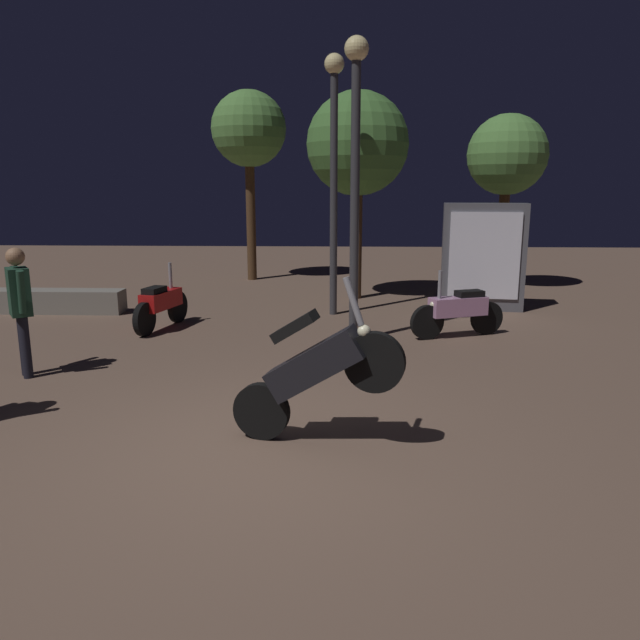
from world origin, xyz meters
TOP-DOWN VIEW (x-y plane):
  - ground_plane at (0.00, 0.00)m, footprint 40.00×40.00m
  - motorcycle_black_foreground at (0.54, 0.21)m, footprint 1.64×0.52m
  - motorcycle_red_parked_left at (-2.34, 4.96)m, footprint 0.52×1.64m
  - motorcycle_pink_parked_right at (2.67, 4.57)m, footprint 1.59×0.66m
  - person_rider_beside at (-3.30, 2.21)m, footprint 0.45×0.59m
  - streetlamp_near at (0.60, 6.32)m, footprint 0.36×0.36m
  - streetlamp_far at (0.96, 4.24)m, footprint 0.36×0.36m
  - tree_left_bg at (4.55, 9.42)m, footprint 1.83×1.83m
  - tree_center_bg at (-1.63, 10.76)m, footprint 1.90×1.90m
  - tree_right_bg at (1.07, 8.08)m, footprint 2.16×2.16m
  - kiosk_billboard at (3.56, 6.94)m, footprint 1.65×0.73m
  - planter_wall_low at (-4.92, 6.26)m, footprint 2.85×0.50m

SIDE VIEW (x-z plane):
  - ground_plane at x=0.00m, z-range 0.00..0.00m
  - planter_wall_low at x=-4.92m, z-range 0.00..0.45m
  - motorcycle_red_parked_left at x=-2.34m, z-range -0.12..0.99m
  - motorcycle_pink_parked_right at x=2.67m, z-range -0.12..0.99m
  - motorcycle_black_foreground at x=0.54m, z-range -0.07..1.56m
  - person_rider_beside at x=-3.30m, z-range 0.16..1.83m
  - kiosk_billboard at x=3.56m, z-range 0.00..2.10m
  - streetlamp_far at x=0.96m, z-range 0.65..5.20m
  - streetlamp_near at x=0.60m, z-range 0.66..5.39m
  - tree_left_bg at x=4.55m, z-range 1.07..5.12m
  - tree_right_bg at x=1.07m, z-range 1.08..5.46m
  - tree_center_bg at x=-1.63m, z-range 1.39..6.19m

